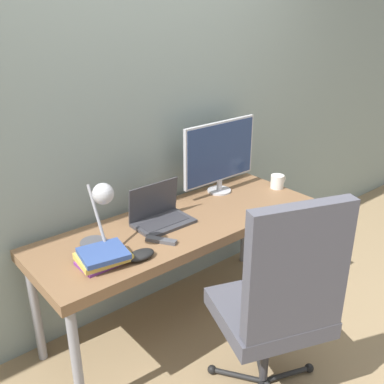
{
  "coord_description": "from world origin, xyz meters",
  "views": [
    {
      "loc": [
        -1.45,
        -1.55,
        1.91
      ],
      "look_at": [
        0.07,
        0.28,
        0.89
      ],
      "focal_mm": 42.0,
      "sensor_mm": 36.0,
      "label": 1
    }
  ],
  "objects": [
    {
      "name": "tv_remote",
      "position": [
        -0.23,
        0.18,
        0.72
      ],
      "size": [
        0.12,
        0.17,
        0.02
      ],
      "color": "#4C4C51",
      "rests_on": "desk"
    },
    {
      "name": "laptop",
      "position": [
        -0.09,
        0.37,
        0.76
      ],
      "size": [
        0.34,
        0.22,
        0.23
      ],
      "color": "#38383D",
      "rests_on": "desk"
    },
    {
      "name": "ground_plane",
      "position": [
        0.0,
        0.0,
        0.0
      ],
      "size": [
        12.0,
        12.0,
        0.0
      ],
      "primitive_type": "plane",
      "color": "#937A56"
    },
    {
      "name": "office_chair",
      "position": [
        -0.03,
        -0.49,
        0.63
      ],
      "size": [
        0.64,
        0.62,
        1.16
      ],
      "color": "black",
      "rests_on": "ground_plane"
    },
    {
      "name": "monitor",
      "position": [
        0.49,
        0.49,
        0.98
      ],
      "size": [
        0.59,
        0.16,
        0.48
      ],
      "color": "#B7B7BC",
      "rests_on": "desk"
    },
    {
      "name": "mug",
      "position": [
        0.84,
        0.28,
        0.76
      ],
      "size": [
        0.13,
        0.09,
        0.09
      ],
      "color": "silver",
      "rests_on": "desk"
    },
    {
      "name": "game_controller",
      "position": [
        -0.4,
        0.11,
        0.73
      ],
      "size": [
        0.15,
        0.09,
        0.04
      ],
      "color": "black",
      "rests_on": "desk"
    },
    {
      "name": "desk_lamp",
      "position": [
        -0.52,
        0.27,
        0.98
      ],
      "size": [
        0.14,
        0.28,
        0.4
      ],
      "color": "#4C4C51",
      "rests_on": "desk"
    },
    {
      "name": "wall_back",
      "position": [
        0.0,
        0.68,
        1.3
      ],
      "size": [
        8.0,
        0.05,
        2.6
      ],
      "color": "gray",
      "rests_on": "ground_plane"
    },
    {
      "name": "book_stack",
      "position": [
        -0.57,
        0.19,
        0.75
      ],
      "size": [
        0.27,
        0.23,
        0.07
      ],
      "color": "#753384",
      "rests_on": "desk"
    },
    {
      "name": "desk",
      "position": [
        0.0,
        0.31,
        0.65
      ],
      "size": [
        1.77,
        0.61,
        0.71
      ],
      "color": "brown",
      "rests_on": "ground_plane"
    }
  ]
}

